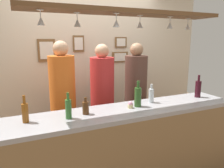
{
  "coord_description": "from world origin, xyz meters",
  "views": [
    {
      "loc": [
        -1.09,
        -2.35,
        1.72
      ],
      "look_at": [
        0.0,
        0.1,
        1.16
      ],
      "focal_mm": 34.25,
      "sensor_mm": 36.0,
      "label": 1
    }
  ],
  "objects": [
    {
      "name": "bottle_beer_green_import",
      "position": [
        -0.67,
        -0.37,
        1.07
      ],
      "size": [
        0.06,
        0.06,
        0.26
      ],
      "color": "#336B2D",
      "rests_on": "bar_counter"
    },
    {
      "name": "bottle_beer_amber_tall",
      "position": [
        -1.06,
        -0.3,
        1.07
      ],
      "size": [
        0.06,
        0.06,
        0.26
      ],
      "color": "brown",
      "rests_on": "bar_counter"
    },
    {
      "name": "person_middle_red_shirt",
      "position": [
        -0.01,
        0.43,
        1.0
      ],
      "size": [
        0.34,
        0.34,
        1.67
      ],
      "color": "#2D334C",
      "rests_on": "ground_plane"
    },
    {
      "name": "bottle_champagne_green",
      "position": [
        0.14,
        -0.31,
        1.08
      ],
      "size": [
        0.08,
        0.08,
        0.3
      ],
      "color": "#2D5623",
      "rests_on": "bar_counter"
    },
    {
      "name": "person_left_orange_shirt",
      "position": [
        -0.57,
        0.43,
        1.03
      ],
      "size": [
        0.34,
        0.34,
        1.71
      ],
      "color": "#2D334C",
      "rests_on": "ground_plane"
    },
    {
      "name": "hanging_wineglass_left",
      "position": [
        -0.52,
        -0.25,
        1.89
      ],
      "size": [
        0.07,
        0.07,
        0.13
      ],
      "color": "silver",
      "rests_on": "overhead_glass_rack"
    },
    {
      "name": "bottle_beer_brown_stubby",
      "position": [
        -0.48,
        -0.31,
        1.04
      ],
      "size": [
        0.07,
        0.07,
        0.18
      ],
      "color": "#512D14",
      "rests_on": "bar_counter"
    },
    {
      "name": "hanging_wineglass_far_left",
      "position": [
        -0.87,
        -0.32,
        1.89
      ],
      "size": [
        0.07,
        0.07,
        0.13
      ],
      "color": "silver",
      "rests_on": "overhead_glass_rack"
    },
    {
      "name": "picture_frame_crest",
      "position": [
        -0.16,
        1.06,
        1.66
      ],
      "size": [
        0.18,
        0.02,
        0.26
      ],
      "color": "brown",
      "rests_on": "back_wall"
    },
    {
      "name": "person_right_brown_shirt",
      "position": [
        0.55,
        0.43,
        1.01
      ],
      "size": [
        0.34,
        0.34,
        1.68
      ],
      "color": "#2D334C",
      "rests_on": "ground_plane"
    },
    {
      "name": "picture_frame_lower_pair",
      "position": [
        0.58,
        1.06,
        1.42
      ],
      "size": [
        0.3,
        0.02,
        0.18
      ],
      "color": "brown",
      "rests_on": "back_wall"
    },
    {
      "name": "hanging_wineglass_center_right",
      "position": [
        0.54,
        -0.32,
        1.89
      ],
      "size": [
        0.07,
        0.07,
        0.13
      ],
      "color": "silver",
      "rests_on": "overhead_glass_rack"
    },
    {
      "name": "cupcake",
      "position": [
        0.04,
        -0.32,
        1.0
      ],
      "size": [
        0.06,
        0.06,
        0.08
      ],
      "color": "beige",
      "rests_on": "bar_counter"
    },
    {
      "name": "bottle_soda_clear",
      "position": [
        0.37,
        -0.24,
        1.06
      ],
      "size": [
        0.06,
        0.06,
        0.23
      ],
      "color": "silver",
      "rests_on": "bar_counter"
    },
    {
      "name": "bottle_wine_dark_red",
      "position": [
        1.09,
        -0.28,
        1.08
      ],
      "size": [
        0.08,
        0.08,
        0.3
      ],
      "color": "#380F19",
      "rests_on": "bar_counter"
    },
    {
      "name": "bar_counter",
      "position": [
        0.0,
        -0.5,
        0.66
      ],
      "size": [
        2.7,
        0.55,
        0.97
      ],
      "color": "#99999E",
      "rests_on": "ground_plane"
    },
    {
      "name": "hanging_wineglass_center_left",
      "position": [
        -0.16,
        -0.36,
        1.89
      ],
      "size": [
        0.07,
        0.07,
        0.13
      ],
      "color": "silver",
      "rests_on": "overhead_glass_rack"
    },
    {
      "name": "hanging_wineglass_right",
      "position": [
        0.87,
        -0.24,
        1.89
      ],
      "size": [
        0.07,
        0.07,
        0.13
      ],
      "color": "silver",
      "rests_on": "overhead_glass_rack"
    },
    {
      "name": "hanging_wineglass_center",
      "position": [
        0.16,
        -0.28,
        1.89
      ],
      "size": [
        0.07,
        0.07,
        0.13
      ],
      "color": "silver",
      "rests_on": "overhead_glass_rack"
    },
    {
      "name": "picture_frame_upper_small",
      "position": [
        0.6,
        1.06,
        1.68
      ],
      "size": [
        0.22,
        0.02,
        0.18
      ],
      "color": "brown",
      "rests_on": "back_wall"
    },
    {
      "name": "picture_frame_caricature",
      "position": [
        -0.66,
        1.06,
        1.56
      ],
      "size": [
        0.26,
        0.02,
        0.34
      ],
      "color": "brown",
      "rests_on": "back_wall"
    },
    {
      "name": "overhead_glass_rack",
      "position": [
        0.0,
        -0.3,
        2.0
      ],
      "size": [
        2.2,
        0.36,
        0.04
      ],
      "primitive_type": "cube",
      "color": "brown"
    },
    {
      "name": "back_wall",
      "position": [
        0.0,
        1.1,
        1.3
      ],
      "size": [
        4.4,
        0.06,
        2.6
      ],
      "primitive_type": "cube",
      "color": "beige",
      "rests_on": "ground_plane"
    }
  ]
}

